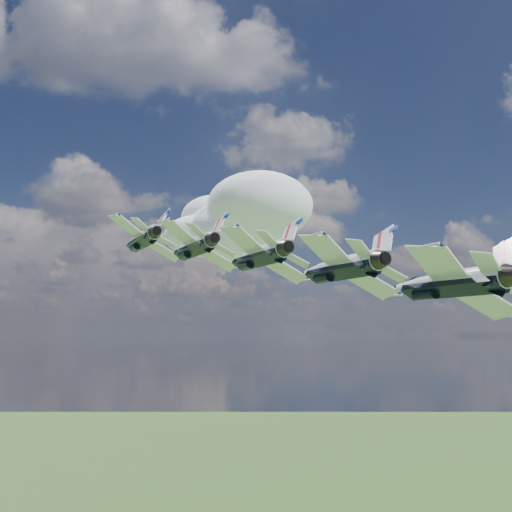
{
  "coord_description": "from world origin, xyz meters",
  "views": [
    {
      "loc": [
        10.46,
        -58.87,
        132.2
      ],
      "look_at": [
        16.24,
        10.69,
        142.01
      ],
      "focal_mm": 40.0,
      "sensor_mm": 36.0,
      "label": 1
    }
  ],
  "objects_px": {
    "jet_0": "(142,240)",
    "jet_4": "(443,283)",
    "jet_3": "(337,268)",
    "jet_1": "(193,247)",
    "jet_2": "(256,256)"
  },
  "relations": [
    {
      "from": "jet_1",
      "to": "jet_2",
      "type": "distance_m",
      "value": 12.3
    },
    {
      "from": "jet_1",
      "to": "jet_4",
      "type": "relative_size",
      "value": 1.0
    },
    {
      "from": "jet_0",
      "to": "jet_3",
      "type": "distance_m",
      "value": 36.9
    },
    {
      "from": "jet_0",
      "to": "jet_3",
      "type": "xyz_separation_m",
      "value": [
        24.23,
        -26.85,
        -7.3
      ]
    },
    {
      "from": "jet_3",
      "to": "jet_4",
      "type": "xyz_separation_m",
      "value": [
        8.08,
        -8.95,
        -2.43
      ]
    },
    {
      "from": "jet_0",
      "to": "jet_1",
      "type": "bearing_deg",
      "value": -69.12
    },
    {
      "from": "jet_2",
      "to": "jet_4",
      "type": "xyz_separation_m",
      "value": [
        16.16,
        -17.9,
        -4.87
      ]
    },
    {
      "from": "jet_2",
      "to": "jet_3",
      "type": "xyz_separation_m",
      "value": [
        8.08,
        -8.95,
        -2.43
      ]
    },
    {
      "from": "jet_0",
      "to": "jet_4",
      "type": "height_order",
      "value": "jet_0"
    },
    {
      "from": "jet_0",
      "to": "jet_2",
      "type": "distance_m",
      "value": 24.6
    },
    {
      "from": "jet_0",
      "to": "jet_2",
      "type": "height_order",
      "value": "jet_0"
    },
    {
      "from": "jet_0",
      "to": "jet_4",
      "type": "relative_size",
      "value": 1.0
    },
    {
      "from": "jet_0",
      "to": "jet_2",
      "type": "relative_size",
      "value": 1.0
    },
    {
      "from": "jet_0",
      "to": "jet_1",
      "type": "relative_size",
      "value": 1.0
    },
    {
      "from": "jet_1",
      "to": "jet_3",
      "type": "xyz_separation_m",
      "value": [
        16.16,
        -17.9,
        -4.87
      ]
    }
  ]
}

